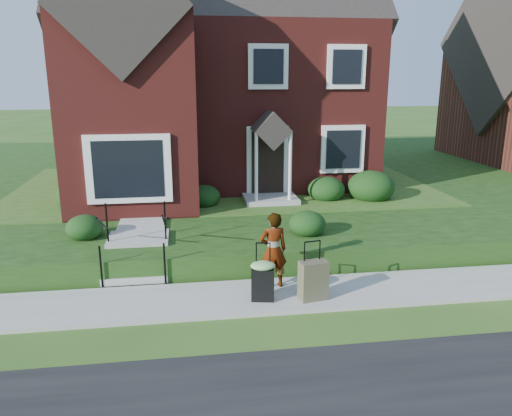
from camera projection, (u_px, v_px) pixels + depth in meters
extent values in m
plane|color=#2D5119|center=(257.00, 298.00, 10.07)|extent=(120.00, 120.00, 0.00)
cube|color=#9E9B93|center=(257.00, 297.00, 10.06)|extent=(60.00, 1.60, 0.08)
cube|color=#15370F|center=(313.00, 175.00, 20.97)|extent=(44.00, 20.00, 0.60)
cube|color=#9E9B93|center=(146.00, 209.00, 14.34)|extent=(1.20, 6.00, 0.06)
cube|color=maroon|center=(219.00, 104.00, 18.77)|extent=(10.00, 8.00, 5.40)
cube|color=maroon|center=(130.00, 115.00, 13.80)|extent=(3.60, 2.40, 5.40)
cube|color=white|center=(129.00, 168.00, 13.03)|extent=(2.20, 0.30, 1.80)
cube|color=black|center=(268.00, 165.00, 15.49)|extent=(1.00, 0.12, 2.10)
cube|color=black|center=(343.00, 149.00, 15.71)|extent=(1.40, 0.10, 1.50)
cube|color=#9E9B93|center=(135.00, 279.00, 10.64)|extent=(1.40, 0.30, 0.15)
cube|color=#9E9B93|center=(136.00, 267.00, 10.89)|extent=(1.40, 0.30, 0.15)
cube|color=#9E9B93|center=(136.00, 256.00, 11.13)|extent=(1.40, 0.30, 0.15)
cube|color=#9E9B93|center=(137.00, 245.00, 11.38)|extent=(1.40, 0.30, 0.15)
cube|color=#9E9B93|center=(139.00, 238.00, 11.91)|extent=(1.40, 0.80, 0.15)
cylinder|color=black|center=(101.00, 267.00, 10.31)|extent=(0.04, 0.04, 0.90)
cylinder|color=black|center=(107.00, 222.00, 11.30)|extent=(0.04, 0.04, 0.90)
cylinder|color=black|center=(165.00, 263.00, 10.49)|extent=(0.04, 0.04, 0.90)
cylinder|color=black|center=(165.00, 220.00, 11.48)|extent=(0.04, 0.04, 0.90)
ellipsoid|color=black|center=(82.00, 192.00, 14.25)|extent=(1.49, 1.49, 1.04)
ellipsoid|color=black|center=(203.00, 194.00, 14.75)|extent=(1.00, 1.00, 0.70)
ellipsoid|color=black|center=(326.00, 187.00, 15.48)|extent=(1.14, 1.14, 0.80)
ellipsoid|color=black|center=(371.00, 183.00, 15.48)|extent=(1.44, 1.44, 1.01)
ellipsoid|color=black|center=(84.00, 225.00, 11.86)|extent=(0.88, 0.88, 0.61)
ellipsoid|color=black|center=(307.00, 221.00, 12.15)|extent=(0.90, 0.90, 0.63)
imported|color=#999999|center=(273.00, 250.00, 10.25)|extent=(0.62, 0.44, 1.60)
cube|color=black|center=(263.00, 284.00, 9.74)|extent=(0.48, 0.32, 0.66)
cylinder|color=black|center=(263.00, 244.00, 9.52)|extent=(0.26, 0.08, 0.03)
cylinder|color=black|center=(256.00, 257.00, 9.57)|extent=(0.02, 0.02, 0.50)
cylinder|color=black|center=(270.00, 256.00, 9.60)|extent=(0.02, 0.02, 0.50)
cylinder|color=black|center=(255.00, 299.00, 9.79)|extent=(0.05, 0.07, 0.06)
cylinder|color=black|center=(270.00, 298.00, 9.83)|extent=(0.05, 0.07, 0.06)
ellipsoid|color=#86B768|center=(263.00, 265.00, 9.63)|extent=(0.55, 0.48, 0.15)
cube|color=brown|center=(313.00, 280.00, 9.77)|extent=(0.59, 0.40, 0.79)
cylinder|color=black|center=(314.00, 243.00, 9.57)|extent=(0.33, 0.09, 0.03)
cylinder|color=black|center=(306.00, 253.00, 9.59)|extent=(0.02, 0.02, 0.38)
cylinder|color=black|center=(322.00, 252.00, 9.64)|extent=(0.02, 0.02, 0.38)
cylinder|color=black|center=(303.00, 298.00, 9.84)|extent=(0.05, 0.07, 0.06)
cylinder|color=black|center=(322.00, 297.00, 9.89)|extent=(0.05, 0.07, 0.06)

